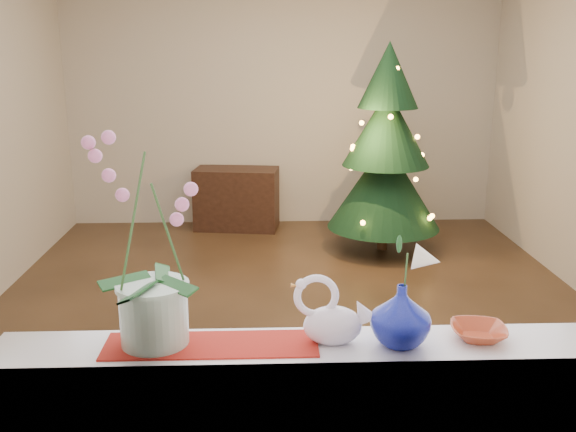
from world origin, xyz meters
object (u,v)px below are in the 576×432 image
paperweight (393,336)px  xmas_tree (386,149)px  side_table (237,199)px  orchid_pot (150,242)px  blue_vase (401,311)px  swan (333,311)px  amber_dish (479,333)px

paperweight → xmas_tree: 3.93m
paperweight → side_table: size_ratio=0.09×
orchid_pot → paperweight: orchid_pot is taller
blue_vase → xmas_tree: bearing=80.1°
swan → amber_dish: swan is taller
swan → xmas_tree: size_ratio=0.14×
swan → amber_dish: 0.50m
paperweight → amber_dish: bearing=8.3°
swan → xmas_tree: bearing=66.8°
blue_vase → amber_dish: (0.27, 0.03, -0.10)m
side_table → blue_vase: bearing=-73.1°
swan → side_table: (-0.51, 4.61, -0.71)m
xmas_tree → blue_vase: bearing=-99.9°
amber_dish → xmas_tree: size_ratio=0.08×
orchid_pot → paperweight: 0.84m
swan → blue_vase: 0.22m
blue_vase → amber_dish: bearing=6.6°
orchid_pot → paperweight: bearing=-3.2°
swan → side_table: swan is taller
swan → paperweight: (0.20, -0.03, -0.08)m
amber_dish → xmas_tree: xmas_tree is taller
swan → blue_vase: bearing=-15.4°
swan → amber_dish: size_ratio=1.69×
side_table → swan: bearing=-75.7°
amber_dish → blue_vase: bearing=-173.4°
blue_vase → xmas_tree: size_ratio=0.12×
amber_dish → orchid_pot: bearing=-180.0°
blue_vase → paperweight: bearing=-153.8°
swan → side_table: bearing=86.3°
blue_vase → paperweight: (-0.02, -0.01, -0.08)m
blue_vase → amber_dish: 0.29m
swan → xmas_tree: xmas_tree is taller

